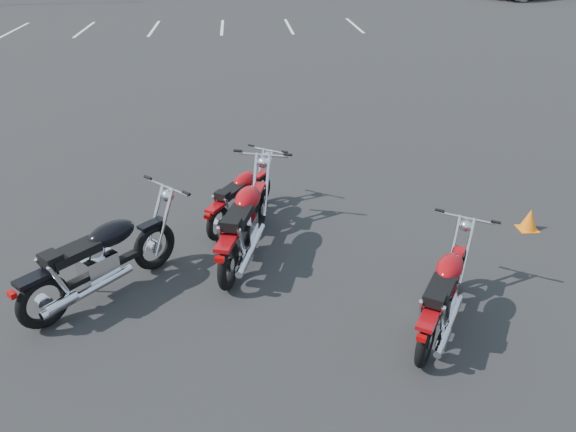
{
  "coord_description": "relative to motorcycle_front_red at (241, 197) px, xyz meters",
  "views": [
    {
      "loc": [
        -0.42,
        -6.21,
        4.27
      ],
      "look_at": [
        0.2,
        0.6,
        0.65
      ],
      "focal_mm": 35.0,
      "sensor_mm": 36.0,
      "label": 1
    }
  ],
  "objects": [
    {
      "name": "training_cone_near",
      "position": [
        4.43,
        -0.67,
        -0.26
      ],
      "size": [
        0.29,
        0.29,
        0.34
      ],
      "color": "orange",
      "rests_on": "ground"
    },
    {
      "name": "ground",
      "position": [
        0.44,
        -1.72,
        -0.43
      ],
      "size": [
        120.0,
        120.0,
        0.0
      ],
      "primitive_type": "plane",
      "color": "black",
      "rests_on": "ground"
    },
    {
      "name": "motorcycle_second_black",
      "position": [
        -1.76,
        -1.84,
        0.1
      ],
      "size": [
        1.98,
        2.0,
        1.16
      ],
      "color": "black",
      "rests_on": "ground"
    },
    {
      "name": "motorcycle_front_red",
      "position": [
        0.0,
        0.0,
        0.0
      ],
      "size": [
        1.34,
        1.79,
        0.94
      ],
      "color": "black",
      "rests_on": "ground"
    },
    {
      "name": "motorcycle_rear_red",
      "position": [
        2.29,
        -2.83,
        0.04
      ],
      "size": [
        1.45,
        1.95,
        1.02
      ],
      "color": "black",
      "rests_on": "ground"
    },
    {
      "name": "parking_line_stripes",
      "position": [
        -2.06,
        18.28,
        -0.42
      ],
      "size": [
        15.12,
        4.0,
        0.01
      ],
      "color": "silver",
      "rests_on": "ground"
    },
    {
      "name": "motorcycle_third_red",
      "position": [
        0.05,
        -1.04,
        0.1
      ],
      "size": [
        1.17,
        2.34,
        1.16
      ],
      "color": "black",
      "rests_on": "ground"
    }
  ]
}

